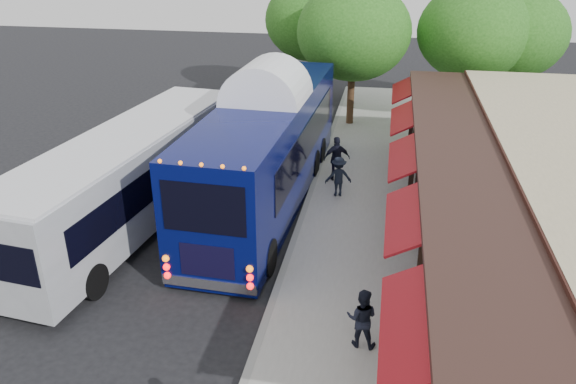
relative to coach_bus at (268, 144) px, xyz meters
The scene contains 13 objects.
ground 7.20m from the coach_bus, 77.76° to the right, with size 90.00×90.00×0.00m, color black.
sidewalk 7.31m from the coach_bus, 22.60° to the right, with size 10.00×40.00×0.15m, color #9E9B93.
curb 3.76m from the coach_bus, 60.81° to the right, with size 0.20×40.00×0.16m, color gray.
coach_bus is the anchor object (origin of this frame).
city_bus 4.88m from the coach_bus, 147.79° to the right, with size 3.95×12.36×3.26m.
ped_b 8.82m from the coach_bus, 63.24° to the right, with size 0.74×0.58×1.53m, color black.
ped_c 3.32m from the coach_bus, 41.28° to the left, with size 1.05×0.44×1.79m, color black.
ped_d 2.93m from the coach_bus, 12.49° to the left, with size 0.99×0.57×1.53m, color black.
sign_board 10.15m from the coach_bus, 60.94° to the right, with size 0.23×0.48×1.12m.
tree_left 10.20m from the coach_bus, 76.82° to the left, with size 5.60×5.60×7.17m.
tree_mid 13.84m from the coach_bus, 53.62° to the left, with size 5.55×5.55×7.10m.
tree_right 15.84m from the coach_bus, 49.76° to the left, with size 5.33×5.33×6.82m.
tree_far 14.49m from the coach_bus, 91.65° to the left, with size 5.47×5.47×7.01m.
Camera 1 is at (2.70, -11.95, 9.09)m, focal length 35.00 mm.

